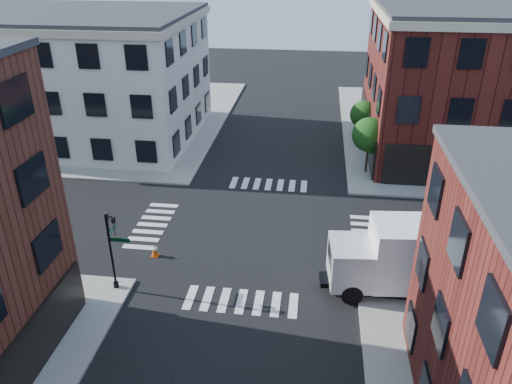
{
  "coord_description": "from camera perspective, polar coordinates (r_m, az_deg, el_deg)",
  "views": [
    {
      "loc": [
        3.3,
        -27.25,
        16.73
      ],
      "look_at": [
        -0.19,
        0.7,
        2.5
      ],
      "focal_mm": 35.0,
      "sensor_mm": 36.0,
      "label": 1
    }
  ],
  "objects": [
    {
      "name": "ground",
      "position": [
        32.15,
        0.18,
        -4.56
      ],
      "size": [
        120.0,
        120.0,
        0.0
      ],
      "primitive_type": "plane",
      "color": "black",
      "rests_on": "ground"
    },
    {
      "name": "sidewalk_ne",
      "position": [
        54.03,
        25.99,
        6.09
      ],
      "size": [
        30.0,
        30.0,
        0.15
      ],
      "primitive_type": "cube",
      "color": "gray",
      "rests_on": "ground"
    },
    {
      "name": "sidewalk_nw",
      "position": [
        56.54,
        -18.91,
        8.22
      ],
      "size": [
        30.0,
        30.0,
        0.15
      ],
      "primitive_type": "cube",
      "color": "gray",
      "rests_on": "ground"
    },
    {
      "name": "building_nw",
      "position": [
        49.94,
        -20.09,
        12.22
      ],
      "size": [
        22.0,
        16.0,
        11.0
      ],
      "primitive_type": "cube",
      "color": "beige",
      "rests_on": "ground"
    },
    {
      "name": "tree_near",
      "position": [
        39.86,
        12.89,
        6.2
      ],
      "size": [
        2.69,
        2.69,
        4.49
      ],
      "color": "black",
      "rests_on": "ground"
    },
    {
      "name": "tree_far",
      "position": [
        45.6,
        12.27,
        8.49
      ],
      "size": [
        2.43,
        2.43,
        4.07
      ],
      "color": "black",
      "rests_on": "ground"
    },
    {
      "name": "signal_pole",
      "position": [
        26.77,
        -16.12,
        -5.61
      ],
      "size": [
        1.29,
        1.24,
        4.6
      ],
      "color": "black",
      "rests_on": "ground"
    },
    {
      "name": "box_truck",
      "position": [
        27.29,
        18.07,
        -7.13
      ],
      "size": [
        9.11,
        3.44,
        4.05
      ],
      "rotation": [
        0.0,
        0.0,
        0.09
      ],
      "color": "white",
      "rests_on": "ground"
    },
    {
      "name": "traffic_cone",
      "position": [
        30.23,
        -11.5,
        -6.58
      ],
      "size": [
        0.47,
        0.47,
        0.78
      ],
      "rotation": [
        0.0,
        0.0,
        -0.13
      ],
      "color": "#CD4809",
      "rests_on": "ground"
    }
  ]
}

